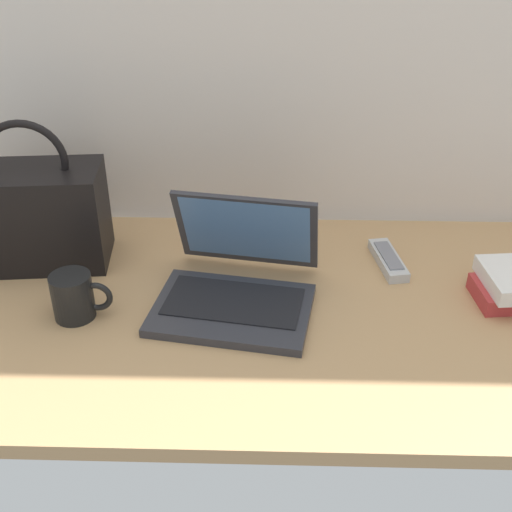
{
  "coord_description": "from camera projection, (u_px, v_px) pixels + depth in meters",
  "views": [
    {
      "loc": [
        -0.02,
        -1.08,
        0.8
      ],
      "look_at": [
        -0.05,
        0.0,
        0.15
      ],
      "focal_mm": 45.67,
      "sensor_mm": 36.0,
      "label": 1
    }
  ],
  "objects": [
    {
      "name": "handbag",
      "position": [
        35.0,
        214.0,
        1.42
      ],
      "size": [
        0.31,
        0.19,
        0.33
      ],
      "color": "black",
      "rests_on": "desk"
    },
    {
      "name": "coffee_mug",
      "position": [
        74.0,
        296.0,
        1.27
      ],
      "size": [
        0.12,
        0.08,
        0.09
      ],
      "color": "black",
      "rests_on": "desk"
    },
    {
      "name": "desk",
      "position": [
        279.0,
        313.0,
        1.33
      ],
      "size": [
        1.6,
        0.76,
        0.03
      ],
      "color": "tan",
      "rests_on": "ground"
    },
    {
      "name": "laptop",
      "position": [
        237.0,
        281.0,
        1.32
      ],
      "size": [
        0.35,
        0.34,
        0.21
      ],
      "color": "#2D2D33",
      "rests_on": "desk"
    },
    {
      "name": "remote_control_near",
      "position": [
        388.0,
        260.0,
        1.45
      ],
      "size": [
        0.07,
        0.17,
        0.02
      ],
      "color": "#B7B7B7",
      "rests_on": "desk"
    }
  ]
}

